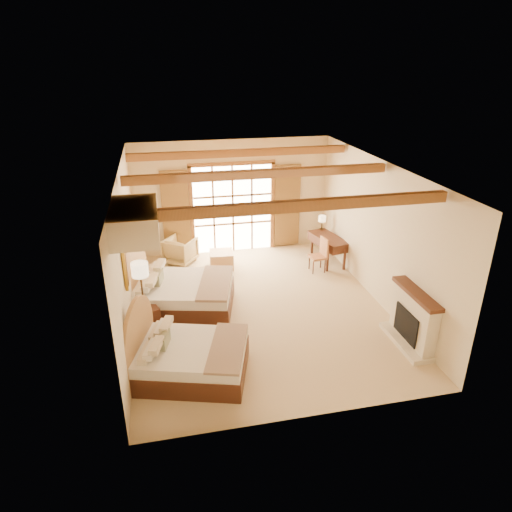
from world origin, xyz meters
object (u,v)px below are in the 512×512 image
object	(u,v)px
bed_near	(183,357)
desk	(328,248)
nightstand	(146,320)
bed_far	(175,292)
armchair	(180,250)

from	to	relation	value
bed_near	desk	world-z (taller)	bed_near
nightstand	desk	distance (m)	5.53
bed_far	nightstand	xyz separation A→B (m)	(-0.64, -0.78, -0.15)
nightstand	armchair	bearing A→B (deg)	54.25
desk	bed_far	bearing A→B (deg)	-169.24
nightstand	armchair	size ratio (longest dim) A/B	0.73
nightstand	armchair	distance (m)	3.47
bed_far	nightstand	distance (m)	1.02
bed_far	armchair	xyz separation A→B (m)	(0.27, 2.57, -0.08)
nightstand	desk	size ratio (longest dim) A/B	0.40
bed_far	desk	world-z (taller)	bed_far
armchair	desk	world-z (taller)	desk
bed_near	bed_far	world-z (taller)	bed_far
bed_near	bed_far	distance (m)	2.35
armchair	desk	bearing A→B (deg)	-156.10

